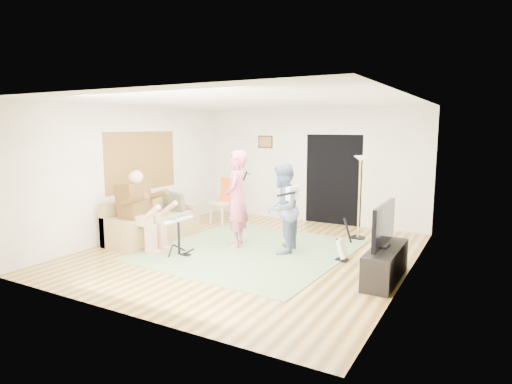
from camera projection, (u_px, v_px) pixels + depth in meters
The scene contains 19 objects.
floor at pixel (249, 252), 7.81m from camera, with size 6.00×6.00×0.00m, color brown.
walls at pixel (249, 179), 7.61m from camera, with size 5.50×6.00×2.70m, color #EFE7CF, non-canonical shape.
ceiling at pixel (248, 102), 7.41m from camera, with size 6.00×6.00×0.00m, color white.
window_blinds at pixel (142, 161), 9.08m from camera, with size 2.05×2.05×0.00m, color olive.
doorway at pixel (333, 180), 9.97m from camera, with size 2.10×2.10×0.00m, color black.
picture_frame at pixel (265, 142), 10.71m from camera, with size 0.42×0.03×0.32m, color #3F2314.
area_rug at pixel (251, 250), 7.90m from camera, with size 3.32×3.51×0.02m, color #627C4C.
sofa at pixel (150, 225), 8.79m from camera, with size 0.84×2.04×0.83m.
drummer at pixel (142, 219), 7.97m from camera, with size 0.96×0.54×1.48m.
drum_kit at pixel (179, 238), 7.60m from camera, with size 0.39×0.69×0.71m.
singer at pixel (236, 199), 8.07m from camera, with size 0.67×0.44×1.84m, color #CF5A6F.
microphone at pixel (245, 176), 7.91m from camera, with size 0.06×0.06×0.24m, color black, non-canonical shape.
guitarist at pixel (282, 208), 7.68m from camera, with size 0.80×0.62×1.64m, color slate.
guitar_held at pixel (293, 193), 7.54m from camera, with size 0.12×0.60×0.26m, color silver, non-canonical shape.
guitar_spare at pixel (343, 249), 7.29m from camera, with size 0.27×0.24×0.75m.
torchiere_lamp at pixel (360, 182), 8.64m from camera, with size 0.30×0.30×1.70m.
dining_chair at pixel (223, 207), 10.13m from camera, with size 0.55×0.57×1.08m.
tv_cabinet at pixel (385, 264), 6.36m from camera, with size 0.40×1.40×0.50m, color black.
television at pixel (384, 224), 6.30m from camera, with size 0.06×1.19×0.62m, color black.
Camera 1 is at (3.81, -6.53, 2.26)m, focal length 30.00 mm.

